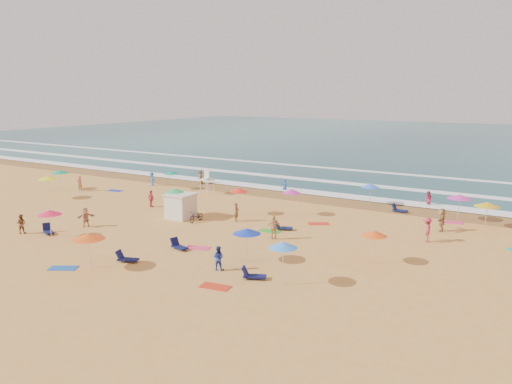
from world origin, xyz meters
The scene contains 12 objects.
ground centered at (0.00, 0.00, 0.00)m, with size 220.00×220.00×0.00m, color gold.
ocean centered at (0.00, 84.00, 0.00)m, with size 220.00×140.00×0.18m, color #0C4756.
wet_sand centered at (0.00, 12.50, 0.01)m, with size 220.00×220.00×0.00m, color olive.
surf_foam centered at (0.00, 21.32, 0.10)m, with size 200.00×18.70×0.05m.
cabana centered at (-4.28, -0.62, 1.00)m, with size 2.00×2.00×2.00m, color silver.
cabana_roof centered at (-4.28, -0.62, 2.06)m, with size 2.20×2.20×0.12m, color silver.
bicycle centered at (-2.38, -0.92, 0.46)m, with size 0.61×1.76×0.93m, color black.
lifeguard_stand centered at (-8.53, 8.76, 1.05)m, with size 1.20×1.20×2.10m, color white, non-canonical shape.
beach_umbrellas centered at (-0.11, 0.13, 2.06)m, with size 56.36×27.53×0.77m.
loungers centered at (9.86, -3.67, 0.17)m, with size 44.61×23.18×0.34m.
towels centered at (-4.05, -3.55, 0.01)m, with size 44.17×27.41×0.03m.
beachgoers centered at (3.49, 4.22, 0.81)m, with size 44.73×26.75×2.06m.
Camera 1 is at (22.86, -32.63, 10.57)m, focal length 35.00 mm.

